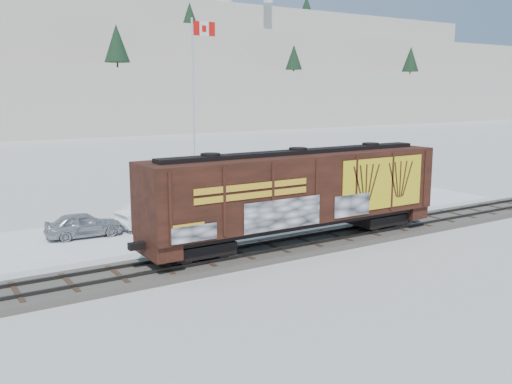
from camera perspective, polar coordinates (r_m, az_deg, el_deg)
ground at (r=29.61m, az=5.01°, el=-5.43°), size 500.00×500.00×0.00m
rail_track at (r=29.57m, az=5.02°, el=-5.15°), size 50.00×3.40×0.43m
parking_strip at (r=35.65m, az=-2.38°, el=-2.71°), size 40.00×8.00×0.03m
hopper_railcar at (r=28.60m, az=4.17°, el=0.14°), size 16.34×3.06×4.59m
flagpole at (r=41.89m, az=-6.09°, el=5.91°), size 2.30×0.90×12.99m
car_silver at (r=32.46m, az=-16.87°, el=-3.13°), size 4.17×1.93×1.38m
car_white at (r=33.98m, az=-9.92°, el=-2.11°), size 4.96×2.39×1.57m
car_dark at (r=38.20m, az=3.57°, el=-0.68°), size 5.37×2.53×1.51m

